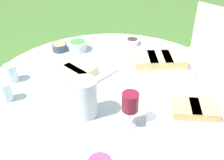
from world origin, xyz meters
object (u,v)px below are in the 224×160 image
object	(u,v)px
water_pitcher	(85,98)
wine_glass	(130,103)
chair_near_right	(208,52)
dining_table	(112,103)

from	to	relation	value
water_pitcher	wine_glass	bearing A→B (deg)	176.16
chair_near_right	water_pitcher	distance (m)	1.51
dining_table	chair_near_right	size ratio (longest dim) A/B	1.63
water_pitcher	wine_glass	xyz separation A→B (m)	(-0.22, 0.01, 0.03)
dining_table	water_pitcher	bearing A→B (deg)	75.61
water_pitcher	dining_table	bearing A→B (deg)	-104.39
chair_near_right	water_pitcher	world-z (taller)	water_pitcher
chair_near_right	wine_glass	distance (m)	1.46
dining_table	wine_glass	bearing A→B (deg)	123.03
dining_table	water_pitcher	distance (m)	0.31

